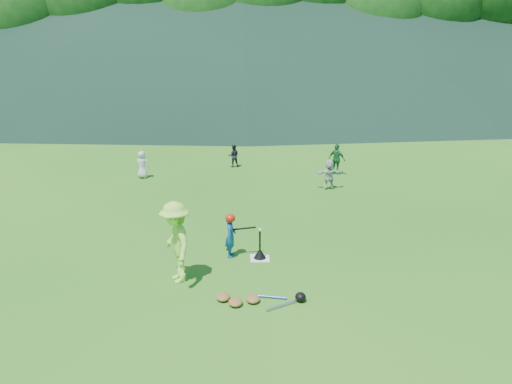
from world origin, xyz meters
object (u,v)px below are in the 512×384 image
Objects in this scene: fielder_a at (142,165)px; batting_tee at (260,254)px; equipment_pile at (253,299)px; home_plate at (260,258)px; fielder_d at (329,175)px; fielder_c at (337,159)px; adult_coach at (176,242)px; batter_child at (231,236)px; fielder_b at (234,156)px.

fielder_a is 8.48m from batting_tee.
equipment_pile is (3.87, -9.46, -0.45)m from fielder_a.
fielder_d is (2.66, 5.70, 0.51)m from home_plate.
equipment_pile reaches higher than home_plate.
fielder_d is (-0.64, -1.96, -0.08)m from fielder_c.
batting_tee is at bearing 130.78° from fielder_a.
adult_coach is at bearing 116.80° from fielder_a.
home_plate is at bearing 60.28° from fielder_d.
adult_coach is at bearing -150.17° from batting_tee.
equipment_pile is at bearing 124.10° from fielder_a.
equipment_pile is at bearing 37.49° from adult_coach.
adult_coach is 10.12m from fielder_c.
fielder_d is (3.36, 5.54, -0.01)m from batter_child.
fielder_b is 4.20m from fielder_c.
batter_child is 0.89× the size of fielder_c.
equipment_pile is (-2.89, -7.75, -0.45)m from fielder_d.
fielder_c is (7.40, 0.25, 0.08)m from fielder_a.
fielder_c is 1.14× the size of fielder_d.
fielder_a is (-3.40, 7.24, -0.01)m from batter_child.
batter_child reaches higher than fielder_b.
equipment_pile is (-3.53, -9.71, -0.53)m from fielder_c.
fielder_c reaches higher than fielder_b.
equipment_pile is (0.45, -11.04, -0.39)m from fielder_b.
fielder_b is (1.16, 10.04, -0.43)m from adult_coach.
adult_coach is at bearing -150.17° from home_plate.
batting_tee is (0.68, -8.99, -0.33)m from fielder_b.
batter_child is 1.15× the size of fielder_b.
equipment_pile is at bearing -96.27° from batting_tee.
batter_child is 2.31m from equipment_pile.
batting_tee reaches higher than equipment_pile.
adult_coach reaches higher than equipment_pile.
batting_tee is at bearing 60.28° from fielder_d.
fielder_d is at bearing 69.57° from equipment_pile.
fielder_a is at bearing 41.91° from fielder_c.
fielder_d is at bearing 64.97° from home_plate.
equipment_pile is (0.47, -2.21, -0.46)m from batter_child.
adult_coach reaches higher than fielder_b.
adult_coach is 8.12m from fielder_d.
home_plate is 9.03m from fielder_b.
fielder_c is at bearing 66.69° from home_plate.
home_plate is 0.88m from batter_child.
batting_tee is 2.06m from equipment_pile.
batting_tee is (-3.30, -7.66, -0.47)m from fielder_c.
batter_child reaches higher than home_plate.
home_plate is 0.44× the size of fielder_a.
adult_coach reaches higher than batting_tee.
adult_coach is 10.12m from fielder_b.
fielder_a reaches higher than batting_tee.
batter_child is 0.59× the size of adult_coach.
fielder_a is at bearing 118.95° from batting_tee.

